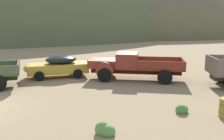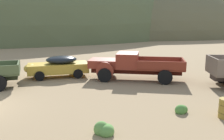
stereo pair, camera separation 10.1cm
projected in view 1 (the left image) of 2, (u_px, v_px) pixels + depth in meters
hill_far_right at (124, 33)px, 75.33m from camera, size 90.19×58.21×29.86m
car_faded_yellow at (56, 66)px, 18.28m from camera, size 4.74×2.46×1.57m
truck_rust_red at (129, 65)px, 17.65m from camera, size 6.84×3.68×1.89m
bush_front_left at (182, 110)px, 11.50m from camera, size 0.63×0.57×0.50m
bush_lone_scrub at (106, 130)px, 9.35m from camera, size 0.77×0.67×0.62m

